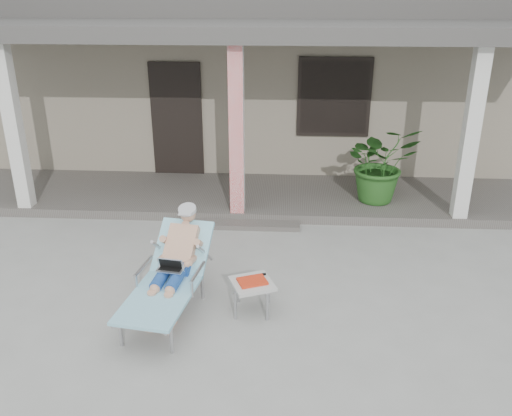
{
  "coord_description": "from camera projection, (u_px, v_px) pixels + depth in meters",
  "views": [
    {
      "loc": [
        0.79,
        -5.89,
        3.56
      ],
      "look_at": [
        0.39,
        0.6,
        0.85
      ],
      "focal_mm": 38.0,
      "sensor_mm": 36.0,
      "label": 1
    }
  ],
  "objects": [
    {
      "name": "lounger",
      "position": [
        171.0,
        254.0,
        6.18
      ],
      "size": [
        0.9,
        1.8,
        1.14
      ],
      "rotation": [
        0.0,
        0.0,
        -0.15
      ],
      "color": "#B7B7BC",
      "rests_on": "ground"
    },
    {
      "name": "ground",
      "position": [
        222.0,
        287.0,
        6.84
      ],
      "size": [
        60.0,
        60.0,
        0.0
      ],
      "primitive_type": "plane",
      "color": "#9E9E99",
      "rests_on": "ground"
    },
    {
      "name": "porch_step",
      "position": [
        236.0,
        225.0,
        8.53
      ],
      "size": [
        2.0,
        0.3,
        0.07
      ],
      "primitive_type": "cube",
      "color": "#605B56",
      "rests_on": "ground"
    },
    {
      "name": "side_table",
      "position": [
        252.0,
        285.0,
        6.23
      ],
      "size": [
        0.59,
        0.59,
        0.41
      ],
      "rotation": [
        0.0,
        0.0,
        0.39
      ],
      "color": "beige",
      "rests_on": "ground"
    },
    {
      "name": "porch_deck",
      "position": [
        242.0,
        196.0,
        9.58
      ],
      "size": [
        10.0,
        2.0,
        0.15
      ],
      "primitive_type": "cube",
      "color": "#605B56",
      "rests_on": "ground"
    },
    {
      "name": "potted_palm",
      "position": [
        380.0,
        163.0,
        8.95
      ],
      "size": [
        1.36,
        1.23,
        1.31
      ],
      "primitive_type": "imported",
      "rotation": [
        0.0,
        0.0,
        0.2
      ],
      "color": "#26591E",
      "rests_on": "porch_deck"
    },
    {
      "name": "house",
      "position": [
        255.0,
        74.0,
        12.19
      ],
      "size": [
        10.4,
        5.4,
        3.3
      ],
      "color": "gray",
      "rests_on": "ground"
    },
    {
      "name": "porch_overhang",
      "position": [
        240.0,
        36.0,
        8.49
      ],
      "size": [
        10.0,
        2.3,
        2.85
      ],
      "color": "silver",
      "rests_on": "porch_deck"
    }
  ]
}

